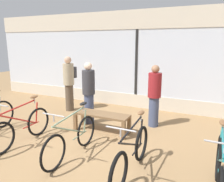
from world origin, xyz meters
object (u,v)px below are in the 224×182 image
object	(u,v)px
bicycle_right	(132,154)
customer_mid_floor	(89,92)
bicycle_left	(22,127)
bicycle_center	(72,138)
customer_near_rack	(154,95)
bicycle_far_right	(219,172)
customer_by_window	(69,82)
display_bench	(102,117)

from	to	relation	value
bicycle_right	customer_mid_floor	size ratio (longest dim) A/B	1.03
bicycle_left	customer_mid_floor	bearing A→B (deg)	69.06
bicycle_center	bicycle_left	bearing A→B (deg)	-179.25
customer_near_rack	customer_mid_floor	bearing A→B (deg)	-162.92
bicycle_far_right	customer_near_rack	size ratio (longest dim) A/B	1.07
bicycle_center	bicycle_right	xyz separation A→B (m)	(1.26, -0.07, -0.01)
bicycle_center	customer_by_window	xyz separation A→B (m)	(-1.82, 2.43, 0.57)
display_bench	customer_near_rack	xyz separation A→B (m)	(1.06, 0.93, 0.46)
customer_mid_floor	customer_near_rack	bearing A→B (deg)	17.08
bicycle_left	customer_by_window	distance (m)	2.57
bicycle_center	customer_near_rack	bearing A→B (deg)	65.38
bicycle_far_right	customer_by_window	distance (m)	5.08
bicycle_center	display_bench	size ratio (longest dim) A/B	1.23
customer_near_rack	customer_mid_floor	distance (m)	1.75
bicycle_far_right	bicycle_right	bearing A→B (deg)	179.59
bicycle_left	display_bench	size ratio (longest dim) A/B	1.22
bicycle_right	customer_by_window	world-z (taller)	customer_by_window
bicycle_center	bicycle_right	distance (m)	1.26
bicycle_right	display_bench	xyz separation A→B (m)	(-1.30, 1.37, 0.02)
bicycle_left	customer_near_rack	bearing A→B (deg)	43.88
bicycle_right	bicycle_far_right	size ratio (longest dim) A/B	0.99
bicycle_center	bicycle_right	bearing A→B (deg)	-3.27
bicycle_center	customer_mid_floor	distance (m)	1.90
bicycle_far_right	display_bench	world-z (taller)	bicycle_far_right
bicycle_far_right	display_bench	bearing A→B (deg)	152.09
bicycle_left	customer_mid_floor	distance (m)	1.92
display_bench	customer_by_window	distance (m)	2.18
display_bench	customer_mid_floor	world-z (taller)	customer_mid_floor
bicycle_left	customer_by_window	world-z (taller)	customer_by_window
bicycle_right	customer_mid_floor	world-z (taller)	customer_mid_floor
bicycle_left	bicycle_center	distance (m)	1.31
customer_by_window	bicycle_right	bearing A→B (deg)	-39.18
bicycle_center	display_bench	world-z (taller)	bicycle_center
customer_near_rack	customer_mid_floor	size ratio (longest dim) A/B	0.97
customer_near_rack	customer_by_window	bearing A→B (deg)	175.81
bicycle_left	bicycle_right	world-z (taller)	bicycle_left
bicycle_far_right	customer_by_window	size ratio (longest dim) A/B	1.00
bicycle_far_right	customer_mid_floor	world-z (taller)	customer_mid_floor
bicycle_left	customer_near_rack	size ratio (longest dim) A/B	1.05
bicycle_center	bicycle_far_right	world-z (taller)	bicycle_far_right
display_bench	customer_mid_floor	xyz separation A→B (m)	(-0.61, 0.41, 0.49)
customer_by_window	customer_mid_floor	distance (m)	1.37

